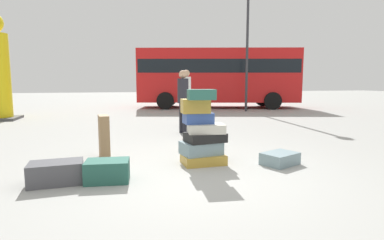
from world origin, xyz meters
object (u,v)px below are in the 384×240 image
suitcase_brown_behind_tower (104,137)px  person_tourist_with_camera (186,92)px  suitcase_tan_upright_blue (200,137)px  suitcase_tower (202,134)px  suitcase_charcoal_foreground_near (56,173)px  suitcase_slate_left_side (280,159)px  lamp_post (248,18)px  parked_bus (218,74)px  suitcase_teal_foreground_far (107,171)px  person_bearded_onlooker (183,96)px

suitcase_brown_behind_tower → person_tourist_with_camera: bearing=50.5°
suitcase_tan_upright_blue → suitcase_tower: bearing=-105.4°
suitcase_tower → suitcase_brown_behind_tower: suitcase_tower is taller
suitcase_charcoal_foreground_near → suitcase_slate_left_side: bearing=-2.4°
suitcase_charcoal_foreground_near → lamp_post: size_ratio=0.10×
suitcase_tan_upright_blue → parked_bus: parked_bus is taller
suitcase_teal_foreground_far → lamp_post: bearing=62.2°
suitcase_slate_left_side → person_tourist_with_camera: person_tourist_with_camera is taller
lamp_post → parked_bus: bearing=104.7°
person_tourist_with_camera → parked_bus: parked_bus is taller
suitcase_tower → lamp_post: 10.70m
suitcase_charcoal_foreground_near → suitcase_tan_upright_blue: size_ratio=1.17×
suitcase_slate_left_side → lamp_post: (3.41, 9.19, 4.31)m
suitcase_slate_left_side → suitcase_teal_foreground_far: (-2.85, -0.23, 0.05)m
suitcase_charcoal_foreground_near → suitcase_tan_upright_blue: (2.48, 1.46, 0.15)m
lamp_post → suitcase_charcoal_foreground_near: bearing=-126.6°
person_tourist_with_camera → parked_bus: size_ratio=0.20×
suitcase_charcoal_foreground_near → suitcase_slate_left_side: size_ratio=1.20×
suitcase_teal_foreground_far → suitcase_tower: bearing=27.7°
suitcase_tower → person_tourist_with_camera: 4.76m
suitcase_tan_upright_blue → person_tourist_with_camera: bearing=80.0°
suitcase_tower → person_bearded_onlooker: bearing=83.7°
suitcase_tan_upright_blue → parked_bus: size_ratio=0.07×
suitcase_charcoal_foreground_near → lamp_post: (6.95, 9.34, 4.26)m
person_bearded_onlooker → lamp_post: size_ratio=0.25×
suitcase_brown_behind_tower → person_bearded_onlooker: (2.01, 2.35, 0.63)m
parked_bus → lamp_post: 3.62m
suitcase_teal_foreground_far → lamp_post: (6.26, 9.42, 4.26)m
suitcase_charcoal_foreground_near → suitcase_teal_foreground_far: bearing=-11.6°
suitcase_tower → suitcase_slate_left_side: 1.41m
suitcase_teal_foreground_far → parked_bus: parked_bus is taller
suitcase_charcoal_foreground_near → lamp_post: bearing=48.5°
person_bearded_onlooker → suitcase_charcoal_foreground_near: bearing=-48.0°
suitcase_charcoal_foreground_near → suitcase_brown_behind_tower: (0.60, 1.36, 0.25)m
suitcase_tan_upright_blue → lamp_post: size_ratio=0.09×
suitcase_slate_left_side → suitcase_brown_behind_tower: (-2.94, 1.20, 0.30)m
suitcase_tower → suitcase_brown_behind_tower: bearing=154.1°
suitcase_brown_behind_tower → suitcase_tan_upright_blue: bearing=-3.9°
suitcase_tan_upright_blue → lamp_post: bearing=59.0°
suitcase_tower → person_bearded_onlooker: person_bearded_onlooker is taller
parked_bus → suitcase_brown_behind_tower: bearing=-103.9°
suitcase_teal_foreground_far → parked_bus: 13.25m
suitcase_tower → suitcase_tan_upright_blue: size_ratio=2.12×
suitcase_charcoal_foreground_near → suitcase_tan_upright_blue: 2.89m
person_tourist_with_camera → suitcase_teal_foreground_far: bearing=-23.3°
suitcase_tower → suitcase_teal_foreground_far: suitcase_tower is taller
suitcase_brown_behind_tower → person_tourist_with_camera: size_ratio=0.44×
suitcase_tan_upright_blue → suitcase_teal_foreground_far: size_ratio=1.01×
suitcase_tan_upright_blue → suitcase_teal_foreground_far: suitcase_tan_upright_blue is taller
suitcase_charcoal_foreground_near → parked_bus: 13.48m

